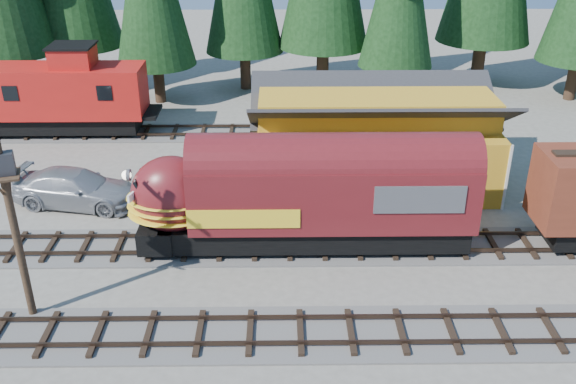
{
  "coord_description": "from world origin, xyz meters",
  "views": [
    {
      "loc": [
        -4.87,
        -20.25,
        14.74
      ],
      "look_at": [
        -4.57,
        4.0,
        2.74
      ],
      "focal_mm": 40.0,
      "sensor_mm": 36.0,
      "label": 1
    }
  ],
  "objects_px": {
    "locomotive": "(296,200)",
    "pickup_truck_a": "(228,177)",
    "depot": "(375,131)",
    "pickup_truck_b": "(76,188)",
    "utility_pole": "(9,197)",
    "caboose": "(63,95)"
  },
  "relations": [
    {
      "from": "depot",
      "to": "locomotive",
      "type": "xyz_separation_m",
      "value": [
        -4.24,
        -6.5,
        -0.59
      ]
    },
    {
      "from": "pickup_truck_a",
      "to": "utility_pole",
      "type": "bearing_deg",
      "value": 152.94
    },
    {
      "from": "depot",
      "to": "caboose",
      "type": "distance_m",
      "value": 19.76
    },
    {
      "from": "locomotive",
      "to": "caboose",
      "type": "xyz_separation_m",
      "value": [
        -14.04,
        14.0,
        0.23
      ]
    },
    {
      "from": "depot",
      "to": "pickup_truck_a",
      "type": "height_order",
      "value": "depot"
    },
    {
      "from": "depot",
      "to": "utility_pole",
      "type": "relative_size",
      "value": 1.49
    },
    {
      "from": "locomotive",
      "to": "caboose",
      "type": "height_order",
      "value": "caboose"
    },
    {
      "from": "caboose",
      "to": "pickup_truck_b",
      "type": "height_order",
      "value": "caboose"
    },
    {
      "from": "locomotive",
      "to": "utility_pole",
      "type": "relative_size",
      "value": 1.72
    },
    {
      "from": "depot",
      "to": "pickup_truck_b",
      "type": "height_order",
      "value": "depot"
    },
    {
      "from": "caboose",
      "to": "pickup_truck_a",
      "type": "height_order",
      "value": "caboose"
    },
    {
      "from": "caboose",
      "to": "locomotive",
      "type": "bearing_deg",
      "value": -44.93
    },
    {
      "from": "locomotive",
      "to": "pickup_truck_a",
      "type": "xyz_separation_m",
      "value": [
        -3.34,
        5.53,
        -1.5
      ]
    },
    {
      "from": "caboose",
      "to": "pickup_truck_a",
      "type": "bearing_deg",
      "value": -38.38
    },
    {
      "from": "depot",
      "to": "caboose",
      "type": "bearing_deg",
      "value": 157.69
    },
    {
      "from": "pickup_truck_a",
      "to": "pickup_truck_b",
      "type": "height_order",
      "value": "pickup_truck_b"
    },
    {
      "from": "caboose",
      "to": "depot",
      "type": "bearing_deg",
      "value": -22.31
    },
    {
      "from": "locomotive",
      "to": "utility_pole",
      "type": "distance_m",
      "value": 11.23
    },
    {
      "from": "depot",
      "to": "locomotive",
      "type": "bearing_deg",
      "value": -123.14
    },
    {
      "from": "depot",
      "to": "caboose",
      "type": "relative_size",
      "value": 1.27
    },
    {
      "from": "utility_pole",
      "to": "pickup_truck_a",
      "type": "bearing_deg",
      "value": 39.96
    },
    {
      "from": "utility_pole",
      "to": "locomotive",
      "type": "bearing_deg",
      "value": 7.93
    }
  ]
}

